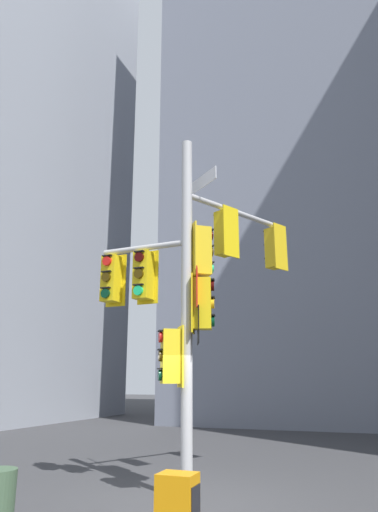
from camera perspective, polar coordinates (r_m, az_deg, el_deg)
ground at (r=9.20m, az=-0.31°, el=-27.96°), size 120.00×120.00×0.00m
building_mid_block at (r=32.26m, az=15.47°, el=11.75°), size 15.68×15.68×32.69m
signal_pole_assembly at (r=9.59m, az=0.34°, el=-3.26°), size 3.65×3.28×7.01m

